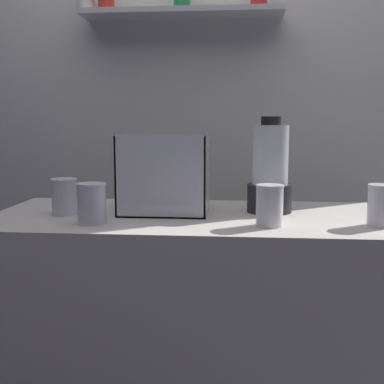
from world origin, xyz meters
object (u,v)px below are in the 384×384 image
blender_pitcher (270,173)px  juice_cup_beet_right (382,208)px  carrot_display_bin (165,187)px  juice_cup_orange_middle (269,207)px  juice_cup_mango_left (92,206)px  juice_cup_pomegranate_far_left (64,199)px

blender_pitcher → juice_cup_beet_right: size_ratio=2.61×
carrot_display_bin → blender_pitcher: blender_pitcher is taller
blender_pitcher → juice_cup_beet_right: (0.33, -0.21, -0.09)m
carrot_display_bin → juice_cup_orange_middle: size_ratio=2.35×
carrot_display_bin → juice_cup_beet_right: carrot_display_bin is taller
juice_cup_beet_right → juice_cup_mango_left: bearing=-177.6°
carrot_display_bin → juice_cup_orange_middle: (0.36, -0.21, -0.03)m
juice_cup_mango_left → juice_cup_orange_middle: 0.56m
carrot_display_bin → juice_cup_beet_right: bearing=-14.5°
blender_pitcher → juice_cup_pomegranate_far_left: bearing=-171.2°
juice_cup_pomegranate_far_left → juice_cup_beet_right: size_ratio=0.97×
carrot_display_bin → juice_cup_beet_right: 0.73m
juice_cup_mango_left → juice_cup_orange_middle: juice_cup_orange_middle is taller
juice_cup_orange_middle → juice_cup_beet_right: same height
blender_pitcher → juice_cup_mango_left: (-0.58, -0.25, -0.09)m
blender_pitcher → juice_cup_beet_right: blender_pitcher is taller
juice_cup_pomegranate_far_left → juice_cup_mango_left: (0.14, -0.14, -0.00)m
carrot_display_bin → juice_cup_orange_middle: bearing=-30.9°
juice_cup_beet_right → blender_pitcher: bearing=147.3°
blender_pitcher → juice_cup_pomegranate_far_left: blender_pitcher is taller
juice_cup_pomegranate_far_left → juice_cup_beet_right: (1.05, -0.10, -0.00)m
blender_pitcher → juice_cup_orange_middle: size_ratio=2.61×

